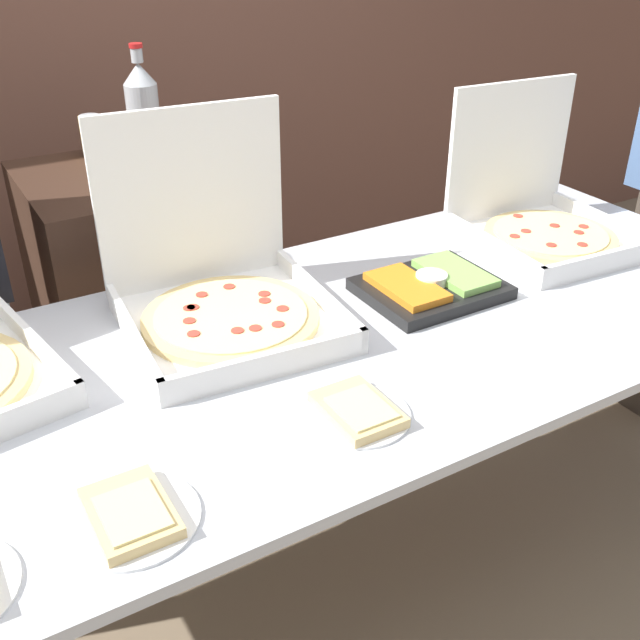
# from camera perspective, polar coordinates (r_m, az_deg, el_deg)

# --- Properties ---
(ground_plane) EXTENTS (16.00, 16.00, 0.00)m
(ground_plane) POSITION_cam_1_polar(r_m,az_deg,el_deg) (2.19, 0.00, -20.38)
(ground_plane) COLOR #847056
(buffet_table) EXTENTS (2.45, 0.94, 0.83)m
(buffet_table) POSITION_cam_1_polar(r_m,az_deg,el_deg) (1.69, 0.00, -3.88)
(buffet_table) COLOR silver
(buffet_table) RESTS_ON ground_plane
(pizza_box_near_left) EXTENTS (0.44, 0.46, 0.41)m
(pizza_box_near_left) POSITION_cam_1_polar(r_m,az_deg,el_deg) (2.20, 16.39, 7.69)
(pizza_box_near_left) COLOR white
(pizza_box_near_left) RESTS_ON buffet_table
(pizza_box_far_left) EXTENTS (0.49, 0.50, 0.45)m
(pizza_box_far_left) POSITION_cam_1_polar(r_m,az_deg,el_deg) (1.71, -7.57, 2.48)
(pizza_box_far_left) COLOR white
(pizza_box_far_left) RESTS_ON buffet_table
(paper_plate_front_right) EXTENTS (0.22, 0.22, 0.03)m
(paper_plate_front_right) POSITION_cam_1_polar(r_m,az_deg,el_deg) (1.24, -14.22, -14.19)
(paper_plate_front_right) COLOR white
(paper_plate_front_right) RESTS_ON buffet_table
(paper_plate_front_left) EXTENTS (0.20, 0.20, 0.03)m
(paper_plate_front_left) POSITION_cam_1_polar(r_m,az_deg,el_deg) (1.41, 2.89, -6.96)
(paper_plate_front_left) COLOR white
(paper_plate_front_left) RESTS_ON buffet_table
(veggie_tray) EXTENTS (0.33, 0.26, 0.05)m
(veggie_tray) POSITION_cam_1_polar(r_m,az_deg,el_deg) (1.85, 8.44, 2.59)
(veggie_tray) COLOR black
(veggie_tray) RESTS_ON buffet_table
(sideboard_podium) EXTENTS (0.61, 0.57, 0.98)m
(sideboard_podium) POSITION_cam_1_polar(r_m,az_deg,el_deg) (2.48, -13.00, 0.10)
(sideboard_podium) COLOR #382319
(sideboard_podium) RESTS_ON ground_plane
(soda_bottle) EXTENTS (0.09, 0.09, 0.34)m
(soda_bottle) POSITION_cam_1_polar(r_m,az_deg,el_deg) (2.31, -13.31, 15.12)
(soda_bottle) COLOR #B7BCC1
(soda_bottle) RESTS_ON sideboard_podium
(soda_can_silver) EXTENTS (0.07, 0.07, 0.12)m
(soda_can_silver) POSITION_cam_1_polar(r_m,az_deg,el_deg) (2.38, -15.29, 13.12)
(soda_can_silver) COLOR silver
(soda_can_silver) RESTS_ON sideboard_podium
(soda_can_colored) EXTENTS (0.07, 0.07, 0.12)m
(soda_can_colored) POSITION_cam_1_polar(r_m,az_deg,el_deg) (2.44, -16.98, 13.29)
(soda_can_colored) COLOR gold
(soda_can_colored) RESTS_ON sideboard_podium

